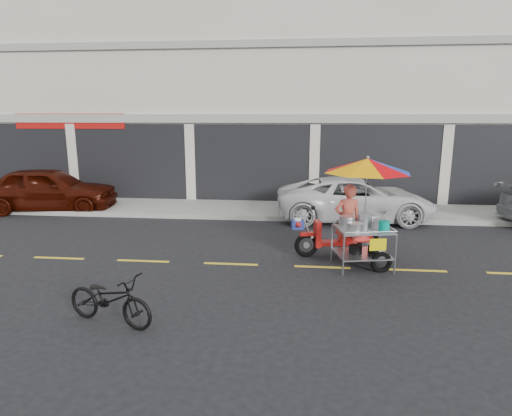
# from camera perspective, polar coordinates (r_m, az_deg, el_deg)

# --- Properties ---
(ground) EXTENTS (90.00, 90.00, 0.00)m
(ground) POSITION_cam_1_polar(r_m,az_deg,el_deg) (9.44, 8.82, -7.81)
(ground) COLOR black
(sidewalk) EXTENTS (45.00, 3.00, 0.15)m
(sidewalk) POSITION_cam_1_polar(r_m,az_deg,el_deg) (14.70, 7.74, -0.17)
(sidewalk) COLOR gray
(sidewalk) RESTS_ON ground
(shophouse_block) EXTENTS (36.00, 8.11, 10.40)m
(shophouse_block) POSITION_cam_1_polar(r_m,az_deg,el_deg) (19.76, 16.07, 14.78)
(shophouse_block) COLOR beige
(shophouse_block) RESTS_ON ground
(centerline) EXTENTS (42.00, 0.10, 0.01)m
(centerline) POSITION_cam_1_polar(r_m,az_deg,el_deg) (9.43, 8.82, -7.79)
(centerline) COLOR gold
(centerline) RESTS_ON ground
(maroon_sedan) EXTENTS (4.64, 2.38, 1.51)m
(maroon_sedan) POSITION_cam_1_polar(r_m,az_deg,el_deg) (16.16, -25.93, 2.28)
(maroon_sedan) COLOR black
(maroon_sedan) RESTS_ON ground
(white_pickup) EXTENTS (4.94, 2.50, 1.34)m
(white_pickup) POSITION_cam_1_polar(r_m,az_deg,el_deg) (13.63, 13.05, 1.19)
(white_pickup) COLOR silver
(white_pickup) RESTS_ON ground
(near_bicycle) EXTENTS (1.67, 0.99, 0.83)m
(near_bicycle) POSITION_cam_1_polar(r_m,az_deg,el_deg) (7.18, -18.91, -11.40)
(near_bicycle) COLOR black
(near_bicycle) RESTS_ON ground
(food_vendor_rig) EXTENTS (2.65, 2.15, 2.40)m
(food_vendor_rig) POSITION_cam_1_polar(r_m,az_deg,el_deg) (9.52, 13.50, 1.58)
(food_vendor_rig) COLOR black
(food_vendor_rig) RESTS_ON ground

